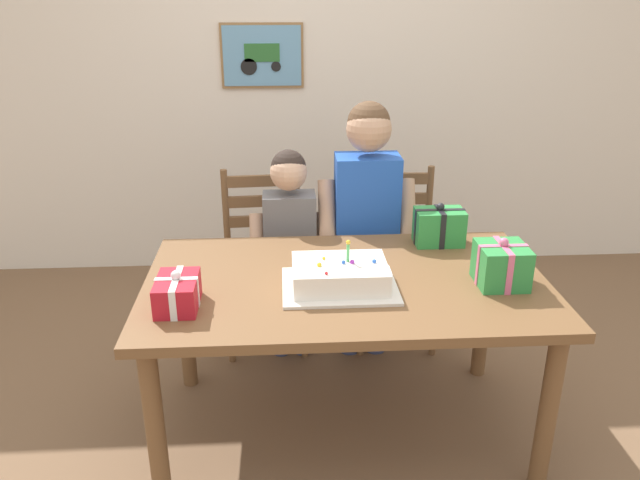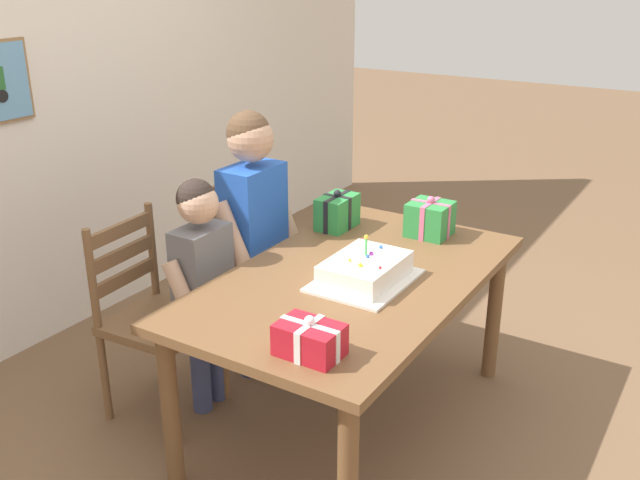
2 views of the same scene
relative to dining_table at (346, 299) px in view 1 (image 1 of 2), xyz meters
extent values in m
plane|color=brown|center=(0.00, 0.00, -0.64)|extent=(20.00, 20.00, 0.00)
cube|color=silver|center=(0.00, 1.84, 0.66)|extent=(6.40, 0.08, 2.60)
cube|color=olive|center=(-0.35, 1.79, 0.76)|extent=(0.51, 0.02, 0.39)
cube|color=#669EC6|center=(-0.35, 1.78, 0.76)|extent=(0.48, 0.01, 0.36)
cube|color=#28662D|center=(-0.35, 1.78, 0.78)|extent=(0.22, 0.01, 0.11)
cylinder|color=black|center=(-0.44, 1.78, 0.70)|extent=(0.10, 0.01, 0.10)
cylinder|color=black|center=(-0.27, 1.78, 0.70)|extent=(0.06, 0.01, 0.06)
cube|color=brown|center=(0.00, 0.00, 0.07)|extent=(1.59, 0.94, 0.04)
cylinder|color=brown|center=(-0.72, -0.39, -0.30)|extent=(0.07, 0.07, 0.69)
cylinder|color=brown|center=(0.72, -0.39, -0.30)|extent=(0.07, 0.07, 0.69)
cylinder|color=brown|center=(-0.72, 0.39, -0.30)|extent=(0.07, 0.07, 0.69)
cylinder|color=brown|center=(0.72, 0.39, -0.30)|extent=(0.07, 0.07, 0.69)
cube|color=white|center=(-0.03, -0.07, 0.09)|extent=(0.44, 0.34, 0.01)
cube|color=white|center=(-0.03, -0.07, 0.14)|extent=(0.36, 0.26, 0.09)
cylinder|color=#56C666|center=(0.00, -0.06, 0.22)|extent=(0.01, 0.01, 0.07)
sphere|color=yellow|center=(0.00, -0.06, 0.27)|extent=(0.02, 0.02, 0.02)
sphere|color=purple|center=(0.02, -0.07, 0.20)|extent=(0.02, 0.02, 0.02)
sphere|color=yellow|center=(-0.09, -0.03, 0.20)|extent=(0.01, 0.01, 0.01)
sphere|color=red|center=(-0.09, -0.17, 0.20)|extent=(0.01, 0.01, 0.01)
sphere|color=yellow|center=(-0.11, -0.09, 0.20)|extent=(0.02, 0.02, 0.02)
sphere|color=blue|center=(0.10, -0.07, 0.20)|extent=(0.02, 0.02, 0.02)
sphere|color=blue|center=(-0.02, -0.07, 0.20)|extent=(0.02, 0.02, 0.02)
cube|color=#2D8E42|center=(0.45, 0.35, 0.17)|extent=(0.21, 0.14, 0.16)
cube|color=black|center=(0.45, 0.35, 0.17)|extent=(0.22, 0.02, 0.16)
cube|color=black|center=(0.45, 0.35, 0.17)|extent=(0.02, 0.15, 0.16)
sphere|color=black|center=(0.45, 0.35, 0.26)|extent=(0.04, 0.04, 0.04)
cube|color=red|center=(-0.63, -0.19, 0.14)|extent=(0.15, 0.21, 0.11)
cube|color=white|center=(-0.63, -0.19, 0.14)|extent=(0.15, 0.02, 0.12)
cube|color=white|center=(-0.63, -0.19, 0.14)|extent=(0.02, 0.22, 0.12)
sphere|color=white|center=(-0.63, -0.19, 0.21)|extent=(0.04, 0.04, 0.04)
cube|color=#2D8E42|center=(0.59, -0.08, 0.17)|extent=(0.18, 0.19, 0.16)
cube|color=#DB668E|center=(0.59, -0.08, 0.17)|extent=(0.19, 0.02, 0.17)
cube|color=#DB668E|center=(0.59, -0.08, 0.17)|extent=(0.02, 0.20, 0.17)
sphere|color=#DB668E|center=(0.59, -0.08, 0.26)|extent=(0.04, 0.04, 0.04)
cube|color=brown|center=(-0.35, 0.77, -0.19)|extent=(0.45, 0.45, 0.04)
cylinder|color=brown|center=(-0.15, 0.60, -0.43)|extent=(0.04, 0.04, 0.43)
cylinder|color=brown|center=(-0.53, 0.57, -0.43)|extent=(0.04, 0.04, 0.43)
cylinder|color=brown|center=(-0.17, 0.98, -0.43)|extent=(0.04, 0.04, 0.43)
cylinder|color=brown|center=(-0.55, 0.95, -0.43)|extent=(0.04, 0.04, 0.43)
cylinder|color=brown|center=(-0.17, 0.98, 0.05)|extent=(0.04, 0.04, 0.45)
cylinder|color=brown|center=(-0.55, 0.95, 0.05)|extent=(0.04, 0.04, 0.45)
cube|color=brown|center=(-0.36, 0.96, -0.02)|extent=(0.36, 0.05, 0.06)
cube|color=brown|center=(-0.36, 0.96, 0.10)|extent=(0.36, 0.05, 0.06)
cube|color=brown|center=(-0.36, 0.96, 0.21)|extent=(0.36, 0.05, 0.06)
cube|color=brown|center=(0.35, 0.77, -0.19)|extent=(0.44, 0.44, 0.04)
cylinder|color=brown|center=(0.53, 0.57, -0.43)|extent=(0.04, 0.04, 0.43)
cylinder|color=brown|center=(0.15, 0.60, -0.43)|extent=(0.04, 0.04, 0.43)
cylinder|color=brown|center=(0.55, 0.95, -0.43)|extent=(0.04, 0.04, 0.43)
cylinder|color=brown|center=(0.17, 0.98, -0.43)|extent=(0.04, 0.04, 0.43)
cylinder|color=brown|center=(0.55, 0.95, 0.05)|extent=(0.04, 0.04, 0.45)
cylinder|color=brown|center=(0.17, 0.98, 0.05)|extent=(0.04, 0.04, 0.45)
cube|color=brown|center=(0.36, 0.96, -0.02)|extent=(0.36, 0.05, 0.06)
cube|color=brown|center=(0.36, 0.96, 0.10)|extent=(0.36, 0.05, 0.06)
cube|color=brown|center=(0.36, 0.96, 0.21)|extent=(0.36, 0.05, 0.06)
cylinder|color=#38426B|center=(0.23, 0.64, -0.39)|extent=(0.11, 0.11, 0.50)
cylinder|color=#38426B|center=(0.09, 0.64, -0.39)|extent=(0.11, 0.11, 0.50)
cube|color=blue|center=(0.16, 0.64, 0.14)|extent=(0.31, 0.19, 0.57)
cylinder|color=tan|center=(0.36, 0.60, 0.12)|extent=(0.08, 0.24, 0.38)
cylinder|color=tan|center=(-0.03, 0.60, 0.12)|extent=(0.08, 0.24, 0.38)
sphere|color=tan|center=(0.16, 0.64, 0.55)|extent=(0.21, 0.21, 0.21)
sphere|color=brown|center=(0.16, 0.65, 0.58)|extent=(0.20, 0.20, 0.20)
cylinder|color=#38426B|center=(-0.16, 0.64, -0.44)|extent=(0.09, 0.09, 0.41)
cylinder|color=#38426B|center=(-0.27, 0.64, -0.44)|extent=(0.09, 0.09, 0.41)
cube|color=slate|center=(-0.21, 0.64, 0.00)|extent=(0.26, 0.16, 0.47)
cylinder|color=tan|center=(-0.05, 0.61, -0.01)|extent=(0.07, 0.20, 0.31)
cylinder|color=tan|center=(-0.38, 0.60, -0.01)|extent=(0.07, 0.20, 0.31)
sphere|color=tan|center=(-0.21, 0.64, 0.35)|extent=(0.18, 0.18, 0.18)
sphere|color=#2D231E|center=(-0.21, 0.65, 0.37)|extent=(0.17, 0.17, 0.17)
camera|label=1|loc=(-0.24, -2.24, 1.17)|focal=35.24mm
camera|label=2|loc=(-2.35, -1.30, 1.30)|focal=39.90mm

